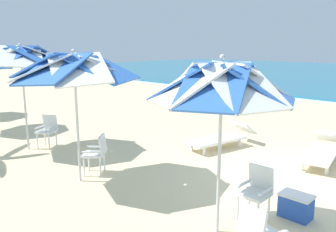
# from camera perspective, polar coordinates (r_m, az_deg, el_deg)

# --- Properties ---
(ground_plane) EXTENTS (80.00, 80.00, 0.00)m
(ground_plane) POSITION_cam_1_polar(r_m,az_deg,el_deg) (7.81, 18.53, -9.50)
(ground_plane) COLOR beige
(beach_umbrella_0) EXTENTS (2.07, 2.07, 2.63)m
(beach_umbrella_0) POSITION_cam_1_polar(r_m,az_deg,el_deg) (4.76, 8.92, 5.28)
(beach_umbrella_0) COLOR silver
(beach_umbrella_0) RESTS_ON ground
(plastic_chair_0) EXTENTS (0.45, 0.47, 0.87)m
(plastic_chair_0) POSITION_cam_1_polar(r_m,az_deg,el_deg) (5.75, 14.49, -11.71)
(plastic_chair_0) COLOR white
(plastic_chair_0) RESTS_ON ground
(beach_umbrella_1) EXTENTS (2.56, 2.56, 2.68)m
(beach_umbrella_1) POSITION_cam_1_polar(r_m,az_deg,el_deg) (6.90, -15.32, 7.72)
(beach_umbrella_1) COLOR silver
(beach_umbrella_1) RESTS_ON ground
(plastic_chair_2) EXTENTS (0.63, 0.63, 0.87)m
(plastic_chair_2) POSITION_cam_1_polar(r_m,az_deg,el_deg) (7.56, -11.73, -5.85)
(plastic_chair_2) COLOR white
(plastic_chair_2) RESTS_ON ground
(beach_umbrella_2) EXTENTS (2.54, 2.54, 2.80)m
(beach_umbrella_2) POSITION_cam_1_polar(r_m,az_deg,el_deg) (9.62, -23.28, 9.03)
(beach_umbrella_2) COLOR silver
(beach_umbrella_2) RESTS_ON ground
(plastic_chair_3) EXTENTS (0.60, 0.62, 0.87)m
(plastic_chair_3) POSITION_cam_1_polar(r_m,az_deg,el_deg) (9.93, -19.37, -2.05)
(plastic_chair_3) COLOR white
(plastic_chair_3) RESTS_ON ground
(sun_lounger_1) EXTENTS (0.99, 2.22, 0.62)m
(sun_lounger_1) POSITION_cam_1_polar(r_m,az_deg,el_deg) (8.99, 24.25, -5.26)
(sun_lounger_1) COLOR white
(sun_lounger_1) RESTS_ON ground
(sun_lounger_2) EXTENTS (1.02, 2.22, 0.62)m
(sun_lounger_2) POSITION_cam_1_polar(r_m,az_deg,el_deg) (9.47, 8.94, -3.52)
(sun_lounger_2) COLOR white
(sun_lounger_2) RESTS_ON ground
(cooler_box) EXTENTS (0.50, 0.34, 0.40)m
(cooler_box) POSITION_cam_1_polar(r_m,az_deg,el_deg) (6.08, 20.49, -13.82)
(cooler_box) COLOR blue
(cooler_box) RESTS_ON ground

